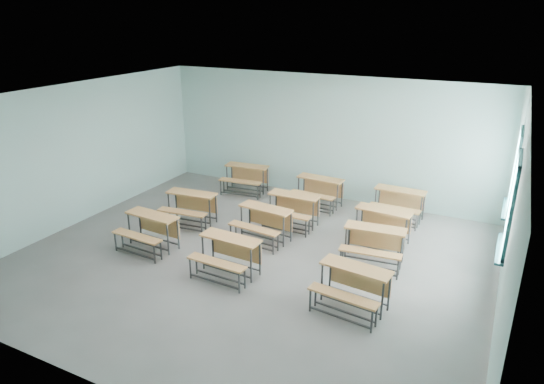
{
  "coord_description": "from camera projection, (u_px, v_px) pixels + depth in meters",
  "views": [
    {
      "loc": [
        4.26,
        -7.55,
        4.65
      ],
      "look_at": [
        -0.14,
        1.2,
        1.0
      ],
      "focal_mm": 32.0,
      "sensor_mm": 36.0,
      "label": 1
    }
  ],
  "objects": [
    {
      "name": "desk_unit_r2c2",
      "position": [
        382.0,
        222.0,
        10.22
      ],
      "size": [
        1.23,
        0.88,
        0.73
      ],
      "rotation": [
        0.0,
        0.0,
        -0.08
      ],
      "color": "#BC7E43",
      "rests_on": "ground"
    },
    {
      "name": "desk_unit_r0c1",
      "position": [
        228.0,
        251.0,
        8.97
      ],
      "size": [
        1.2,
        0.83,
        0.73
      ],
      "rotation": [
        0.0,
        0.0,
        -0.04
      ],
      "color": "#BC7E43",
      "rests_on": "ground"
    },
    {
      "name": "desk_unit_r1c0",
      "position": [
        190.0,
        204.0,
        11.19
      ],
      "size": [
        1.24,
        0.9,
        0.73
      ],
      "rotation": [
        0.0,
        0.0,
        0.1
      ],
      "color": "#BC7E43",
      "rests_on": "ground"
    },
    {
      "name": "desk_unit_r0c0",
      "position": [
        149.0,
        227.0,
        9.99
      ],
      "size": [
        1.22,
        0.86,
        0.73
      ],
      "rotation": [
        0.0,
        0.0,
        -0.06
      ],
      "color": "#BC7E43",
      "rests_on": "ground"
    },
    {
      "name": "desk_unit_r0c2",
      "position": [
        353.0,
        282.0,
        7.93
      ],
      "size": [
        1.25,
        0.91,
        0.73
      ],
      "rotation": [
        0.0,
        0.0,
        -0.11
      ],
      "color": "#BC7E43",
      "rests_on": "ground"
    },
    {
      "name": "desk_unit_r1c2",
      "position": [
        374.0,
        241.0,
        9.36
      ],
      "size": [
        1.24,
        0.9,
        0.73
      ],
      "rotation": [
        0.0,
        0.0,
        0.1
      ],
      "color": "#BC7E43",
      "rests_on": "ground"
    },
    {
      "name": "desk_unit_r3c1",
      "position": [
        318.0,
        188.0,
        12.18
      ],
      "size": [
        1.21,
        0.85,
        0.73
      ],
      "rotation": [
        0.0,
        0.0,
        -0.06
      ],
      "color": "#BC7E43",
      "rests_on": "ground"
    },
    {
      "name": "desk_unit_r1c1",
      "position": [
        263.0,
        219.0,
        10.34
      ],
      "size": [
        1.24,
        0.89,
        0.73
      ],
      "rotation": [
        0.0,
        0.0,
        -0.09
      ],
      "color": "#BC7E43",
      "rests_on": "ground"
    },
    {
      "name": "desk_unit_r3c0",
      "position": [
        246.0,
        175.0,
        13.17
      ],
      "size": [
        1.25,
        0.91,
        0.73
      ],
      "rotation": [
        0.0,
        0.0,
        0.11
      ],
      "color": "#BC7E43",
      "rests_on": "ground"
    },
    {
      "name": "room",
      "position": [
        255.0,
        183.0,
        9.17
      ],
      "size": [
        9.04,
        8.04,
        3.24
      ],
      "color": "slate",
      "rests_on": "ground"
    },
    {
      "name": "desk_unit_r3c2",
      "position": [
        399.0,
        200.0,
        11.38
      ],
      "size": [
        1.19,
        0.82,
        0.73
      ],
      "rotation": [
        0.0,
        0.0,
        -0.03
      ],
      "color": "#BC7E43",
      "rests_on": "ground"
    },
    {
      "name": "desk_unit_r2c1",
      "position": [
        292.0,
        206.0,
        11.06
      ],
      "size": [
        1.17,
        0.79,
        0.73
      ],
      "rotation": [
        0.0,
        0.0,
        0.0
      ],
      "color": "#BC7E43",
      "rests_on": "ground"
    }
  ]
}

